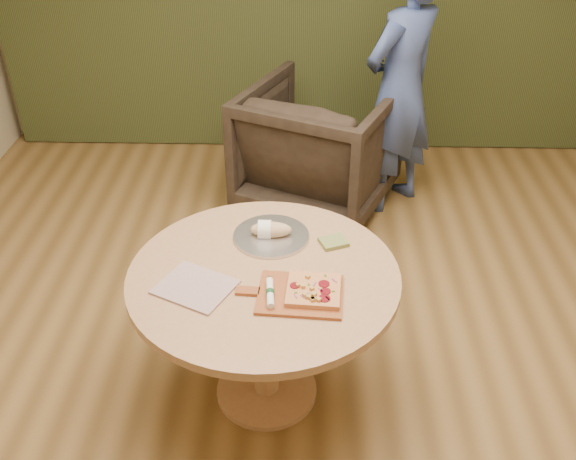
# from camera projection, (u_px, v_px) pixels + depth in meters

# --- Properties ---
(room_shell) EXTENTS (5.04, 6.04, 2.84)m
(room_shell) POSITION_uv_depth(u_px,v_px,m) (303.00, 146.00, 2.35)
(room_shell) COLOR olive
(room_shell) RESTS_ON ground
(pedestal_table) EXTENTS (1.19, 1.19, 0.75)m
(pedestal_table) POSITION_uv_depth(u_px,v_px,m) (264.00, 298.00, 2.86)
(pedestal_table) COLOR tan
(pedestal_table) RESTS_ON ground
(pizza_paddle) EXTENTS (0.46, 0.30, 0.01)m
(pizza_paddle) POSITION_uv_depth(u_px,v_px,m) (298.00, 294.00, 2.65)
(pizza_paddle) COLOR #9B4F27
(pizza_paddle) RESTS_ON pedestal_table
(flatbread_pizza) EXTENTS (0.24, 0.24, 0.04)m
(flatbread_pizza) POSITION_uv_depth(u_px,v_px,m) (314.00, 290.00, 2.64)
(flatbread_pizza) COLOR #E39758
(flatbread_pizza) RESTS_ON pizza_paddle
(cutlery_roll) EXTENTS (0.04, 0.20, 0.03)m
(cutlery_roll) POSITION_uv_depth(u_px,v_px,m) (270.00, 293.00, 2.62)
(cutlery_roll) COLOR white
(cutlery_roll) RESTS_ON pizza_paddle
(newspaper) EXTENTS (0.38, 0.36, 0.01)m
(newspaper) POSITION_uv_depth(u_px,v_px,m) (195.00, 287.00, 2.69)
(newspaper) COLOR beige
(newspaper) RESTS_ON pedestal_table
(serving_tray) EXTENTS (0.36, 0.36, 0.02)m
(serving_tray) POSITION_uv_depth(u_px,v_px,m) (271.00, 236.00, 3.00)
(serving_tray) COLOR silver
(serving_tray) RESTS_ON pedestal_table
(bread_roll) EXTENTS (0.19, 0.09, 0.09)m
(bread_roll) POSITION_uv_depth(u_px,v_px,m) (269.00, 230.00, 2.98)
(bread_roll) COLOR #D3AF80
(bread_roll) RESTS_ON serving_tray
(green_packet) EXTENTS (0.15, 0.14, 0.02)m
(green_packet) POSITION_uv_depth(u_px,v_px,m) (334.00, 242.00, 2.96)
(green_packet) COLOR #5B672E
(green_packet) RESTS_ON pedestal_table
(armchair) EXTENTS (1.23, 1.20, 0.98)m
(armchair) POSITION_uv_depth(u_px,v_px,m) (319.00, 142.00, 4.44)
(armchair) COLOR black
(armchair) RESTS_ON ground
(person_standing) EXTENTS (0.75, 0.74, 1.74)m
(person_standing) POSITION_uv_depth(u_px,v_px,m) (400.00, 88.00, 4.24)
(person_standing) COLOR #3A4D89
(person_standing) RESTS_ON ground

